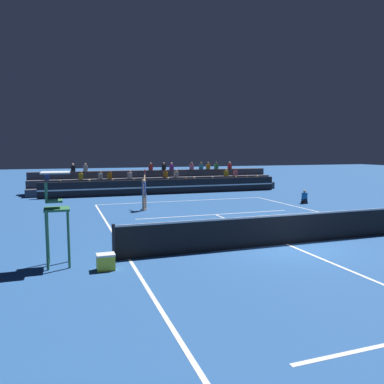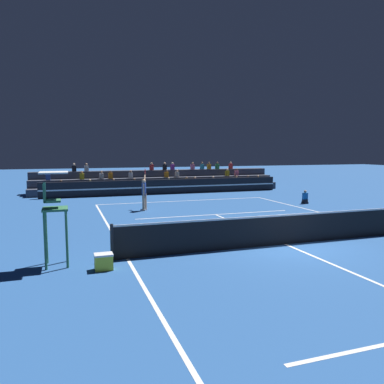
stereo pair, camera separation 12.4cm
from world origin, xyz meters
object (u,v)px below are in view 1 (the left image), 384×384
umpire_chair (55,206)px  tennis_ball (150,231)px  equipment_cooler (106,262)px  ball_kid_courtside (304,198)px  tennis_player (144,193)px

umpire_chair → tennis_ball: umpire_chair is taller
tennis_ball → umpire_chair: bearing=-134.4°
umpire_chair → equipment_cooler: bearing=-32.9°
umpire_chair → tennis_ball: bearing=45.6°
ball_kid_courtside → tennis_player: size_ratio=0.37×
equipment_cooler → tennis_player: bearing=72.3°
tennis_ball → ball_kid_courtside: bearing=23.8°
ball_kid_courtside → tennis_ball: (-10.79, -4.77, -0.30)m
umpire_chair → tennis_ball: (3.47, 3.54, -1.68)m
umpire_chair → ball_kid_courtside: (14.26, 8.31, -1.39)m
ball_kid_courtside → tennis_ball: bearing=-156.2°
tennis_player → equipment_cooler: 10.23m
ball_kid_courtside → tennis_player: (-9.89, 0.59, 0.65)m
ball_kid_courtside → tennis_player: 9.93m
ball_kid_courtside → umpire_chair: bearing=-149.8°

